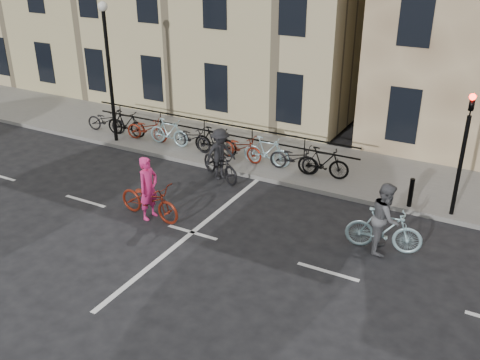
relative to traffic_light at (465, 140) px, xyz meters
The scene contains 9 objects.
ground 7.96m from the traffic_light, 145.01° to the right, with size 120.00×120.00×0.00m, color black.
sidewalk 10.60m from the traffic_light, behind, with size 46.00×4.00×0.15m, color slate.
traffic_light is the anchor object (origin of this frame).
lamp_post 12.74m from the traffic_light, behind, with size 0.36×0.36×5.28m.
bollard_east 2.21m from the traffic_light, behind, with size 0.14×0.14×0.90m, color black.
parked_bikes 9.22m from the traffic_light, behind, with size 11.45×1.23×1.05m.
cyclist_pink 9.01m from the traffic_light, 151.74° to the right, with size 2.18×0.91×1.90m.
cyclist_grey 3.42m from the traffic_light, 116.25° to the right, with size 2.05×1.05×1.92m.
cyclist_dark 7.63m from the traffic_light, behind, with size 2.10×1.52×1.78m.
Camera 1 is at (7.40, -10.73, 7.59)m, focal length 40.00 mm.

